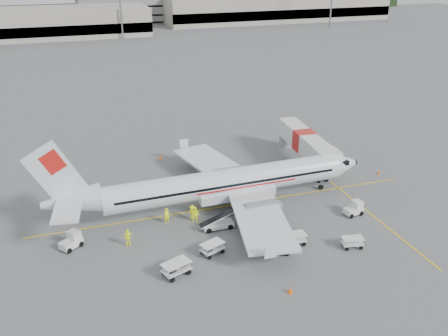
{
  "coord_description": "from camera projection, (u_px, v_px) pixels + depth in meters",
  "views": [
    {
      "loc": [
        -16.63,
        -47.07,
        26.65
      ],
      "look_at": [
        0.0,
        2.0,
        3.8
      ],
      "focal_mm": 40.0,
      "sensor_mm": 36.0,
      "label": 1
    }
  ],
  "objects": [
    {
      "name": "cart_loaded_b",
      "position": [
        176.0,
        269.0,
        44.15
      ],
      "size": [
        2.88,
        2.28,
        1.31
      ],
      "primitive_type": null,
      "rotation": [
        0.0,
        0.0,
        0.36
      ],
      "color": "silver",
      "rests_on": "ground"
    },
    {
      "name": "stripe_lead",
      "position": [
        230.0,
        205.0,
        56.43
      ],
      "size": [
        44.0,
        0.2,
        0.01
      ],
      "primitive_type": "cube",
      "color": "yellow",
      "rests_on": "ground"
    },
    {
      "name": "ground",
      "position": [
        230.0,
        205.0,
        56.43
      ],
      "size": [
        360.0,
        360.0,
        0.0
      ],
      "primitive_type": "plane",
      "color": "#56595B"
    },
    {
      "name": "tug_mid",
      "position": [
        277.0,
        244.0,
        47.3
      ],
      "size": [
        2.61,
        1.73,
        1.88
      ],
      "primitive_type": null,
      "rotation": [
        0.0,
        0.0,
        -0.14
      ],
      "color": "silver",
      "rests_on": "ground"
    },
    {
      "name": "belt_loader",
      "position": [
        218.0,
        218.0,
        51.38
      ],
      "size": [
        4.29,
        1.61,
        2.32
      ],
      "primitive_type": null,
      "rotation": [
        0.0,
        0.0,
        -0.0
      ],
      "color": "silver",
      "rests_on": "ground"
    },
    {
      "name": "terminal_east",
      "position": [
        275.0,
        7.0,
        200.62
      ],
      "size": [
        90.0,
        26.0,
        10.0
      ],
      "primitive_type": null,
      "color": "gray",
      "rests_on": "ground"
    },
    {
      "name": "crew_c",
      "position": [
        192.0,
        212.0,
        53.38
      ],
      "size": [
        0.93,
        1.17,
        1.59
      ],
      "primitive_type": "imported",
      "rotation": [
        0.0,
        0.0,
        1.96
      ],
      "color": "#E5F611",
      "rests_on": "ground"
    },
    {
      "name": "treeline",
      "position": [
        90.0,
        11.0,
        206.87
      ],
      "size": [
        300.0,
        3.0,
        6.0
      ],
      "primitive_type": null,
      "color": "black",
      "rests_on": "ground"
    },
    {
      "name": "parking_garage",
      "position": [
        157.0,
        2.0,
        199.6
      ],
      "size": [
        62.0,
        24.0,
        14.0
      ],
      "primitive_type": null,
      "color": "slate",
      "rests_on": "ground"
    },
    {
      "name": "cone_nose",
      "position": [
        379.0,
        172.0,
        64.16
      ],
      "size": [
        0.36,
        0.36,
        0.59
      ],
      "primitive_type": "cone",
      "color": "#FE5E09",
      "rests_on": "ground"
    },
    {
      "name": "aircraft",
      "position": [
        226.0,
        165.0,
        54.38
      ],
      "size": [
        36.62,
        29.0,
        9.93
      ],
      "primitive_type": null,
      "rotation": [
        0.0,
        0.0,
        0.02
      ],
      "color": "silver",
      "rests_on": "ground"
    },
    {
      "name": "crew_b",
      "position": [
        196.0,
        215.0,
        52.62
      ],
      "size": [
        1.09,
        1.02,
        1.77
      ],
      "primitive_type": "imported",
      "rotation": [
        0.0,
        0.0,
        -0.54
      ],
      "color": "#E5F611",
      "rests_on": "ground"
    },
    {
      "name": "cart_empty_a",
      "position": [
        294.0,
        239.0,
        48.81
      ],
      "size": [
        2.26,
        1.39,
        1.16
      ],
      "primitive_type": null,
      "rotation": [
        0.0,
        0.0,
        -0.03
      ],
      "color": "silver",
      "rests_on": "ground"
    },
    {
      "name": "tug_aft",
      "position": [
        71.0,
        241.0,
        48.11
      ],
      "size": [
        2.43,
        2.22,
        1.64
      ],
      "primitive_type": null,
      "rotation": [
        0.0,
        0.0,
        0.62
      ],
      "color": "silver",
      "rests_on": "ground"
    },
    {
      "name": "jet_bridge",
      "position": [
        304.0,
        148.0,
        66.68
      ],
      "size": [
        4.43,
        17.34,
        4.5
      ],
      "primitive_type": null,
      "rotation": [
        0.0,
        0.0,
        -0.07
      ],
      "color": "silver",
      "rests_on": "ground"
    },
    {
      "name": "cone_stbd",
      "position": [
        290.0,
        289.0,
        42.0
      ],
      "size": [
        0.42,
        0.42,
        0.68
      ],
      "primitive_type": "cone",
      "color": "#FE5E09",
      "rests_on": "ground"
    },
    {
      "name": "crew_a",
      "position": [
        167.0,
        215.0,
        52.57
      ],
      "size": [
        0.72,
        0.59,
        1.72
      ],
      "primitive_type": "imported",
      "rotation": [
        0.0,
        0.0,
        0.32
      ],
      "color": "#E5F611",
      "rests_on": "ground"
    },
    {
      "name": "cart_empty_b",
      "position": [
        352.0,
        243.0,
        48.33
      ],
      "size": [
        2.22,
        1.56,
        1.06
      ],
      "primitive_type": null,
      "rotation": [
        0.0,
        0.0,
        -0.19
      ],
      "color": "silver",
      "rests_on": "ground"
    },
    {
      "name": "cone_port",
      "position": [
        160.0,
        157.0,
        68.74
      ],
      "size": [
        0.38,
        0.38,
        0.62
      ],
      "primitive_type": "cone",
      "color": "#FE5E09",
      "rests_on": "ground"
    },
    {
      "name": "stripe_cross",
      "position": [
        377.0,
        219.0,
        53.61
      ],
      "size": [
        0.2,
        20.0,
        0.01
      ],
      "primitive_type": "cube",
      "color": "yellow",
      "rests_on": "ground"
    },
    {
      "name": "tug_fore",
      "position": [
        354.0,
        208.0,
        54.19
      ],
      "size": [
        2.16,
        1.42,
        1.56
      ],
      "primitive_type": null,
      "rotation": [
        0.0,
        0.0,
        0.13
      ],
      "color": "silver",
      "rests_on": "ground"
    },
    {
      "name": "cart_loaded_a",
      "position": [
        212.0,
        248.0,
        47.29
      ],
      "size": [
        2.57,
        2.05,
        1.17
      ],
      "primitive_type": null,
      "rotation": [
        0.0,
        0.0,
        0.37
      ],
      "color": "silver",
      "rests_on": "ground"
    },
    {
      "name": "crew_d",
      "position": [
        128.0,
        237.0,
        48.47
      ],
      "size": [
        1.11,
        0.57,
        1.82
      ],
      "primitive_type": "imported",
      "rotation": [
        0.0,
        0.0,
        3.27
      ],
      "color": "#E5F611",
      "rests_on": "ground"
    },
    {
      "name": "mast_center",
      "position": [
        120.0,
        3.0,
        155.71
      ],
      "size": [
        3.2,
        1.2,
        22.0
      ],
      "primitive_type": null,
      "color": "slate",
      "rests_on": "ground"
    }
  ]
}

